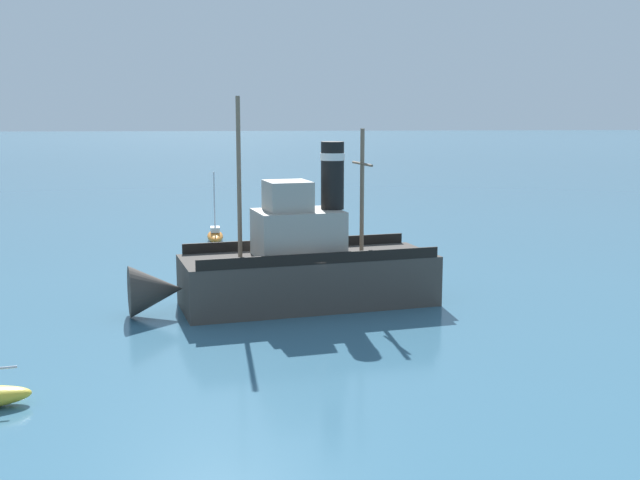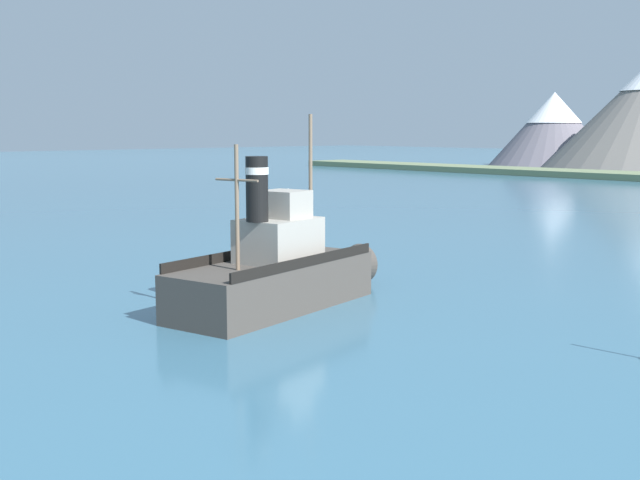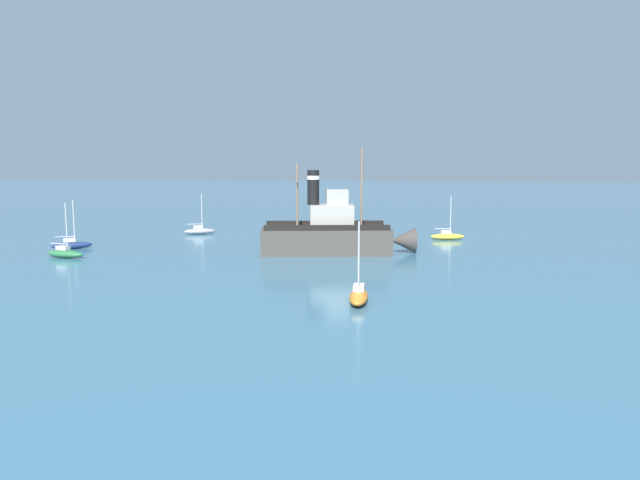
{
  "view_description": "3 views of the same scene",
  "coord_description": "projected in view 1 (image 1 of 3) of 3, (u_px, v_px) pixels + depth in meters",
  "views": [
    {
      "loc": [
        -36.49,
        2.04,
        9.35
      ],
      "look_at": [
        2.09,
        -1.24,
        2.97
      ],
      "focal_mm": 45.0,
      "sensor_mm": 36.0,
      "label": 1
    },
    {
      "loc": [
        32.15,
        -26.01,
        9.1
      ],
      "look_at": [
        2.22,
        1.54,
        3.47
      ],
      "focal_mm": 45.0,
      "sensor_mm": 36.0,
      "label": 2
    },
    {
      "loc": [
        53.24,
        8.48,
        7.95
      ],
      "look_at": [
        3.0,
        -0.81,
        1.52
      ],
      "focal_mm": 32.0,
      "sensor_mm": 36.0,
      "label": 3
    }
  ],
  "objects": [
    {
      "name": "old_tugboat",
      "position": [
        296.0,
        268.0,
        38.12
      ],
      "size": [
        6.86,
        14.79,
        9.9
      ],
      "color": "#423D38",
      "rests_on": "ground"
    },
    {
      "name": "sailboat_orange",
      "position": [
        215.0,
        235.0,
        56.91
      ],
      "size": [
        3.86,
        1.35,
        4.9
      ],
      "color": "orange",
      "rests_on": "ground"
    },
    {
      "name": "ground_plane",
      "position": [
        297.0,
        310.0,
        37.56
      ],
      "size": [
        600.0,
        600.0,
        0.0
      ],
      "primitive_type": "plane",
      "color": "#38667F"
    }
  ]
}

